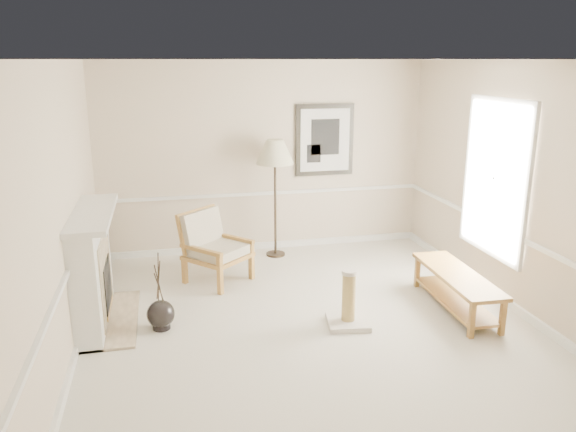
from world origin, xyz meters
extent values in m
plane|color=silver|center=(0.00, 0.00, 0.00)|extent=(5.50, 5.50, 0.00)
cube|color=beige|center=(0.00, 2.75, 1.45)|extent=(5.00, 0.04, 2.90)
cube|color=beige|center=(0.00, -2.75, 1.45)|extent=(5.00, 0.04, 2.90)
cube|color=beige|center=(-2.50, 0.00, 1.45)|extent=(0.04, 5.50, 2.90)
cube|color=beige|center=(2.50, 0.00, 1.45)|extent=(0.04, 5.50, 2.90)
cube|color=white|center=(0.00, 0.00, 2.90)|extent=(5.00, 5.50, 0.04)
cube|color=white|center=(0.00, 2.73, 0.05)|extent=(4.95, 0.04, 0.10)
cube|color=white|center=(0.00, 2.73, 0.90)|extent=(4.95, 0.04, 0.05)
cube|color=white|center=(2.46, 0.40, 1.50)|extent=(0.03, 1.20, 1.80)
cube|color=white|center=(2.45, 0.40, 1.50)|extent=(0.05, 1.34, 1.94)
cube|color=black|center=(0.95, 2.72, 1.70)|extent=(0.92, 0.04, 1.10)
cube|color=white|center=(0.95, 2.69, 1.70)|extent=(0.78, 0.01, 0.96)
cube|color=black|center=(0.95, 2.69, 1.75)|extent=(0.45, 0.01, 0.55)
cube|color=white|center=(-2.36, 0.60, 0.62)|extent=(0.28, 1.50, 1.25)
cube|color=white|center=(-2.31, 0.60, 1.28)|extent=(0.46, 1.64, 0.06)
cube|color=#C6B28E|center=(-2.21, 0.60, 0.55)|extent=(0.02, 1.05, 0.95)
cube|color=black|center=(-2.20, 0.60, 0.42)|extent=(0.02, 0.62, 0.58)
cube|color=#AE843A|center=(-2.20, 0.60, 0.16)|extent=(0.01, 0.66, 0.05)
cube|color=#C6B28E|center=(-2.20, 0.60, 0.01)|extent=(0.60, 1.50, 0.03)
sphere|color=black|center=(-1.63, 0.26, 0.18)|extent=(0.31, 0.31, 0.31)
cylinder|color=black|center=(-1.63, 0.26, 0.04)|extent=(0.20, 0.20, 0.09)
cylinder|color=black|center=(-1.63, 0.26, 0.58)|extent=(0.07, 0.12, 0.49)
cylinder|color=black|center=(-1.63, 0.26, 0.54)|extent=(0.09, 0.14, 0.40)
cylinder|color=black|center=(-1.63, 0.26, 0.62)|extent=(0.04, 0.06, 0.57)
cube|color=olive|center=(-0.89, 1.07, 0.19)|extent=(0.09, 0.09, 0.39)
cube|color=olive|center=(-1.31, 1.54, 0.19)|extent=(0.09, 0.09, 0.39)
cube|color=olive|center=(-0.42, 1.50, 0.19)|extent=(0.09, 0.09, 0.39)
cube|color=olive|center=(-0.84, 1.97, 0.19)|extent=(0.09, 0.09, 0.39)
cube|color=olive|center=(-0.86, 1.52, 0.36)|extent=(1.01, 1.01, 0.05)
cube|color=olive|center=(-1.08, 1.76, 0.67)|extent=(0.64, 0.60, 0.56)
cube|color=olive|center=(-1.10, 1.31, 0.53)|extent=(0.53, 0.57, 0.05)
cube|color=olive|center=(-0.63, 1.73, 0.53)|extent=(0.53, 0.57, 0.05)
cube|color=white|center=(-0.86, 1.52, 0.45)|extent=(0.92, 0.92, 0.12)
cube|color=white|center=(-1.04, 1.72, 0.70)|extent=(0.62, 0.59, 0.50)
cylinder|color=black|center=(0.10, 2.38, 0.02)|extent=(0.29, 0.29, 0.03)
cylinder|color=black|center=(0.10, 2.38, 0.83)|extent=(0.04, 0.04, 1.60)
cone|color=beige|center=(0.10, 2.38, 1.60)|extent=(0.71, 0.71, 0.35)
cube|color=olive|center=(1.83, 0.02, 0.43)|extent=(0.53, 1.60, 0.05)
cube|color=olive|center=(1.83, 0.02, 0.11)|extent=(0.46, 1.48, 0.03)
cube|color=olive|center=(1.62, -0.69, 0.20)|extent=(0.06, 0.06, 0.41)
cube|color=olive|center=(1.98, -0.71, 0.20)|extent=(0.06, 0.06, 0.41)
cube|color=olive|center=(1.67, 0.75, 0.20)|extent=(0.06, 0.06, 0.41)
cube|color=olive|center=(2.04, 0.74, 0.20)|extent=(0.06, 0.06, 0.41)
cube|color=white|center=(0.43, -0.10, 0.03)|extent=(0.52, 0.52, 0.06)
cylinder|color=tan|center=(0.43, -0.10, 0.33)|extent=(0.15, 0.15, 0.55)
cylinder|color=white|center=(0.43, -0.10, 0.63)|extent=(0.17, 0.17, 0.05)
camera|label=1|loc=(-1.50, -5.61, 2.90)|focal=35.00mm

